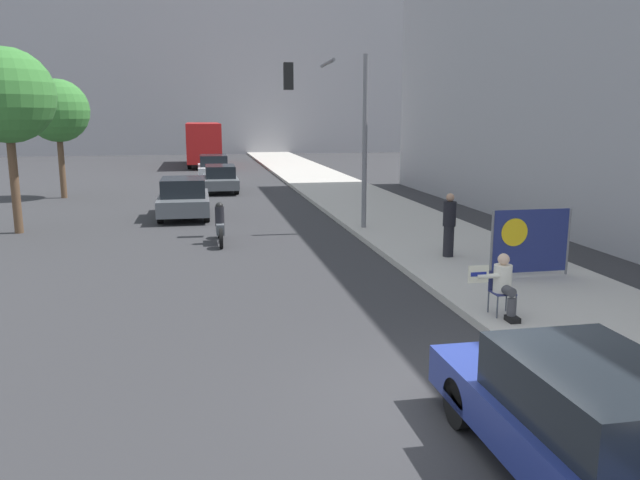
{
  "coord_description": "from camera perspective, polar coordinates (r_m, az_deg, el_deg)",
  "views": [
    {
      "loc": [
        -3.37,
        -7.26,
        3.85
      ],
      "look_at": [
        -0.65,
        6.84,
        1.0
      ],
      "focal_mm": 35.0,
      "sensor_mm": 36.0,
      "label": 1
    }
  ],
  "objects": [
    {
      "name": "car_on_road_midblock",
      "position": [
        32.89,
        -9.1,
        5.6
      ],
      "size": [
        1.71,
        4.56,
        1.37
      ],
      "color": "#565B60",
      "rests_on": "ground_plane"
    },
    {
      "name": "city_bus_on_road",
      "position": [
        50.56,
        -10.61,
        8.86
      ],
      "size": [
        2.53,
        10.06,
        3.33
      ],
      "color": "red",
      "rests_on": "ground_plane"
    },
    {
      "name": "sidewalk_curb",
      "position": [
        23.66,
        6.66,
        2.01
      ],
      "size": [
        4.36,
        90.0,
        0.16
      ],
      "primitive_type": "cube",
      "color": "#B7B2A8",
      "rests_on": "ground_plane"
    },
    {
      "name": "protest_banner",
      "position": [
        15.27,
        18.64,
        -0.09
      ],
      "size": [
        1.99,
        0.06,
        1.58
      ],
      "color": "slate",
      "rests_on": "sidewalk_curb"
    },
    {
      "name": "ground_plane",
      "position": [
        8.88,
        13.02,
        -14.76
      ],
      "size": [
        160.0,
        160.0,
        0.0
      ],
      "primitive_type": "plane",
      "color": "#303033"
    },
    {
      "name": "seated_protester",
      "position": [
        12.14,
        16.42,
        -3.83
      ],
      "size": [
        0.93,
        0.77,
        1.18
      ],
      "rotation": [
        0.0,
        0.0,
        -0.25
      ],
      "color": "#474C56",
      "rests_on": "sidewalk_curb"
    },
    {
      "name": "pedestrian_behind",
      "position": [
        16.88,
        11.72,
        1.39
      ],
      "size": [
        0.34,
        0.34,
        1.7
      ],
      "rotation": [
        0.0,
        0.0,
        4.32
      ],
      "color": "black",
      "rests_on": "sidewalk_curb"
    },
    {
      "name": "car_on_road_nearest",
      "position": [
        24.67,
        -12.35,
        3.78
      ],
      "size": [
        1.89,
        4.27,
        1.53
      ],
      "color": "#565B60",
      "rests_on": "ground_plane"
    },
    {
      "name": "parked_car_curbside",
      "position": [
        7.36,
        23.26,
        -15.05
      ],
      "size": [
        1.8,
        4.37,
        1.4
      ],
      "color": "navy",
      "rests_on": "ground_plane"
    },
    {
      "name": "motorcycle_on_road",
      "position": [
        19.4,
        -9.14,
        1.29
      ],
      "size": [
        0.28,
        2.22,
        1.28
      ],
      "color": "#565B60",
      "rests_on": "ground_plane"
    },
    {
      "name": "street_tree_midblock",
      "position": [
        32.18,
        -22.88,
        10.81
      ],
      "size": [
        2.93,
        2.93,
        5.57
      ],
      "color": "brown",
      "rests_on": "ground_plane"
    },
    {
      "name": "street_tree_near_curb",
      "position": [
        22.94,
        -26.75,
        11.67
      ],
      "size": [
        3.07,
        3.07,
        6.05
      ],
      "color": "brown",
      "rests_on": "ground_plane"
    },
    {
      "name": "traffic_light_pole",
      "position": [
        20.64,
        1.53,
        11.55
      ],
      "size": [
        2.74,
        2.51,
        5.65
      ],
      "color": "slate",
      "rests_on": "sidewalk_curb"
    },
    {
      "name": "car_on_road_distant",
      "position": [
        39.44,
        -9.71,
        6.58
      ],
      "size": [
        1.9,
        4.39,
        1.5
      ],
      "color": "silver",
      "rests_on": "ground_plane"
    }
  ]
}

